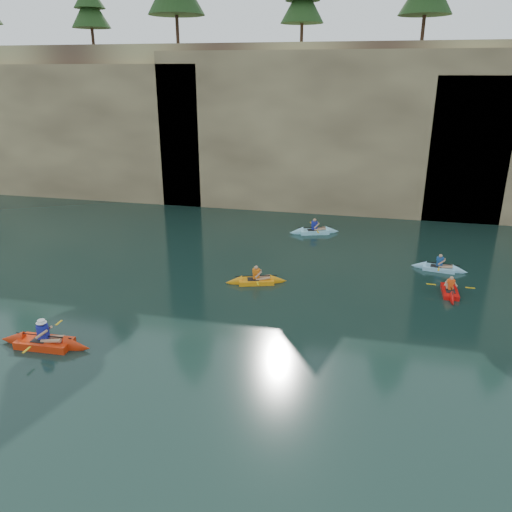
% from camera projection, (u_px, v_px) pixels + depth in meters
% --- Properties ---
extents(ground, '(160.00, 160.00, 0.00)m').
position_uv_depth(ground, '(190.00, 377.00, 16.80)').
color(ground, black).
rests_on(ground, ground).
extents(cliff, '(70.00, 16.00, 12.00)m').
position_uv_depth(cliff, '(310.00, 117.00, 42.09)').
color(cliff, tan).
rests_on(cliff, ground).
extents(cliff_slab_west, '(26.00, 2.40, 10.56)m').
position_uv_depth(cliff_slab_west, '(49.00, 130.00, 39.83)').
color(cliff_slab_west, tan).
rests_on(cliff_slab_west, ground).
extents(cliff_slab_center, '(24.00, 2.40, 11.40)m').
position_uv_depth(cliff_slab_center, '(325.00, 131.00, 35.02)').
color(cliff_slab_center, tan).
rests_on(cliff_slab_center, ground).
extents(sea_cave_west, '(4.50, 1.00, 4.00)m').
position_uv_depth(sea_cave_west, '(72.00, 173.00, 39.96)').
color(sea_cave_west, black).
rests_on(sea_cave_west, ground).
extents(sea_cave_center, '(3.50, 1.00, 3.20)m').
position_uv_depth(sea_cave_center, '(241.00, 187.00, 37.13)').
color(sea_cave_center, black).
rests_on(sea_cave_center, ground).
extents(sea_cave_east, '(5.00, 1.00, 4.50)m').
position_uv_depth(sea_cave_east, '(439.00, 187.00, 33.93)').
color(sea_cave_east, black).
rests_on(sea_cave_east, ground).
extents(main_kayaker, '(3.69, 2.48, 1.37)m').
position_uv_depth(main_kayaker, '(45.00, 342.00, 18.62)').
color(main_kayaker, red).
rests_on(main_kayaker, ground).
extents(kayaker_orange, '(3.07, 2.18, 1.14)m').
position_uv_depth(kayaker_orange, '(256.00, 281.00, 24.19)').
color(kayaker_orange, orange).
rests_on(kayaker_orange, ground).
extents(kayaker_ltblue_near, '(2.87, 2.19, 1.10)m').
position_uv_depth(kayaker_ltblue_near, '(439.00, 268.00, 25.77)').
color(kayaker_ltblue_near, '#94D7F8').
rests_on(kayaker_ltblue_near, ground).
extents(kayaker_red_far, '(2.13, 2.90, 1.06)m').
position_uv_depth(kayaker_red_far, '(450.00, 291.00, 23.08)').
color(kayaker_red_far, red).
rests_on(kayaker_red_far, ground).
extents(kayaker_ltblue_mid, '(3.25, 2.29, 1.21)m').
position_uv_depth(kayaker_ltblue_mid, '(314.00, 231.00, 31.62)').
color(kayaker_ltblue_mid, '#98E7FF').
rests_on(kayaker_ltblue_mid, ground).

